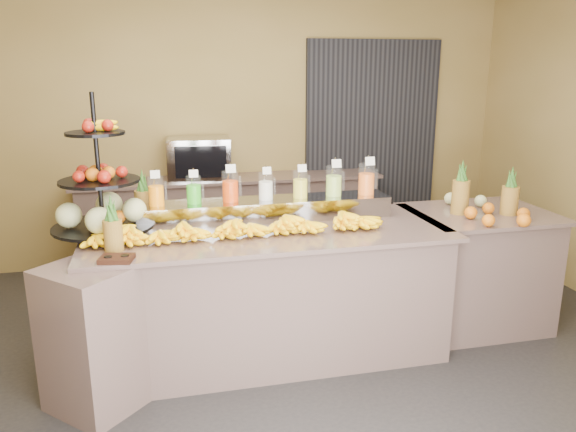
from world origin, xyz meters
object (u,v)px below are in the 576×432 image
object	(u,v)px
oven_warmer	(199,158)
fruit_stand	(108,199)
banana_heap	(238,225)
condiment_caddy	(117,259)
right_fruit_pile	(490,207)
pitcher_tray	(266,209)

from	to	relation	value
oven_warmer	fruit_stand	bearing A→B (deg)	-108.53
banana_heap	condiment_caddy	bearing A→B (deg)	-155.37
condiment_caddy	right_fruit_pile	distance (m)	2.68
pitcher_tray	oven_warmer	bearing A→B (deg)	101.78
banana_heap	condiment_caddy	xyz separation A→B (m)	(-0.76, -0.35, -0.05)
fruit_stand	oven_warmer	distance (m)	1.94
right_fruit_pile	banana_heap	bearing A→B (deg)	-179.74
banana_heap	right_fruit_pile	xyz separation A→B (m)	(1.89, 0.01, 0.01)
pitcher_tray	fruit_stand	distance (m)	1.11
pitcher_tray	right_fruit_pile	world-z (taller)	right_fruit_pile
oven_warmer	right_fruit_pile	bearing A→B (deg)	-41.49
oven_warmer	pitcher_tray	bearing A→B (deg)	-74.19
banana_heap	right_fruit_pile	world-z (taller)	right_fruit_pile
oven_warmer	condiment_caddy	bearing A→B (deg)	-101.89
pitcher_tray	condiment_caddy	world-z (taller)	pitcher_tray
right_fruit_pile	oven_warmer	xyz separation A→B (m)	(-1.98, 2.02, 0.12)
fruit_stand	right_fruit_pile	bearing A→B (deg)	-5.90
banana_heap	oven_warmer	bearing A→B (deg)	92.41
banana_heap	fruit_stand	size ratio (longest dim) A/B	2.14
banana_heap	right_fruit_pile	distance (m)	1.89
fruit_stand	condiment_caddy	xyz separation A→B (m)	(0.07, -0.58, -0.22)
fruit_stand	banana_heap	bearing A→B (deg)	-16.88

